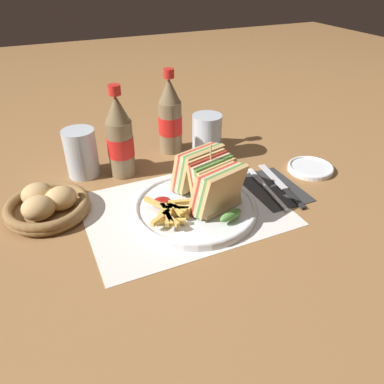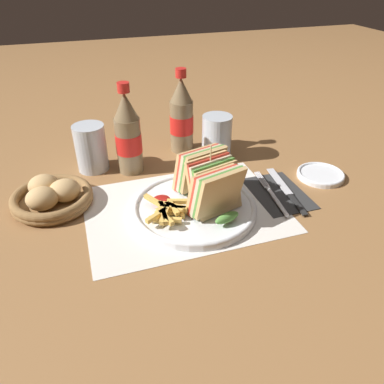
% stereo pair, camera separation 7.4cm
% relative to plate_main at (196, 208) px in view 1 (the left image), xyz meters
% --- Properties ---
extents(ground_plane, '(4.00, 4.00, 0.00)m').
position_rel_plate_main_xyz_m(ground_plane, '(-0.02, 0.00, -0.01)').
color(ground_plane, olive).
extents(placemat, '(0.43, 0.31, 0.00)m').
position_rel_plate_main_xyz_m(placemat, '(-0.02, 0.02, -0.01)').
color(placemat, silver).
rests_on(placemat, ground_plane).
extents(plate_main, '(0.27, 0.27, 0.02)m').
position_rel_plate_main_xyz_m(plate_main, '(0.00, 0.00, 0.00)').
color(plate_main, white).
rests_on(plate_main, ground_plane).
extents(club_sandwich, '(0.13, 0.21, 0.14)m').
position_rel_plate_main_xyz_m(club_sandwich, '(0.03, 0.00, 0.06)').
color(club_sandwich, tan).
rests_on(club_sandwich, plate_main).
extents(fries_pile, '(0.12, 0.12, 0.02)m').
position_rel_plate_main_xyz_m(fries_pile, '(-0.06, -0.02, 0.02)').
color(fries_pile, gold).
rests_on(fries_pile, plate_main).
extents(ketchup_blob, '(0.04, 0.03, 0.01)m').
position_rel_plate_main_xyz_m(ketchup_blob, '(-0.07, 0.03, 0.02)').
color(ketchup_blob, maroon).
rests_on(ketchup_blob, plate_main).
extents(napkin, '(0.12, 0.17, 0.00)m').
position_rel_plate_main_xyz_m(napkin, '(0.21, 0.01, -0.01)').
color(napkin, '#2D2D2D').
rests_on(napkin, ground_plane).
extents(fork, '(0.03, 0.19, 0.01)m').
position_rel_plate_main_xyz_m(fork, '(0.19, -0.01, -0.00)').
color(fork, silver).
rests_on(fork, napkin).
extents(knife, '(0.04, 0.21, 0.00)m').
position_rel_plate_main_xyz_m(knife, '(0.23, 0.01, -0.00)').
color(knife, black).
rests_on(knife, napkin).
extents(coke_bottle_near, '(0.07, 0.07, 0.23)m').
position_rel_plate_main_xyz_m(coke_bottle_near, '(-0.10, 0.23, 0.09)').
color(coke_bottle_near, '#7A6647').
rests_on(coke_bottle_near, ground_plane).
extents(coke_bottle_far, '(0.07, 0.07, 0.23)m').
position_rel_plate_main_xyz_m(coke_bottle_far, '(0.06, 0.30, 0.09)').
color(coke_bottle_far, '#7A6647').
rests_on(coke_bottle_far, ground_plane).
extents(glass_near, '(0.08, 0.08, 0.12)m').
position_rel_plate_main_xyz_m(glass_near, '(0.14, 0.23, 0.04)').
color(glass_near, silver).
rests_on(glass_near, ground_plane).
extents(glass_far, '(0.08, 0.08, 0.12)m').
position_rel_plate_main_xyz_m(glass_far, '(-0.19, 0.27, 0.05)').
color(glass_far, silver).
rests_on(glass_far, ground_plane).
extents(bread_basket, '(0.18, 0.18, 0.06)m').
position_rel_plate_main_xyz_m(bread_basket, '(-0.29, 0.12, 0.01)').
color(bread_basket, olive).
rests_on(bread_basket, ground_plane).
extents(side_saucer, '(0.12, 0.12, 0.01)m').
position_rel_plate_main_xyz_m(side_saucer, '(0.35, 0.05, -0.00)').
color(side_saucer, white).
rests_on(side_saucer, ground_plane).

